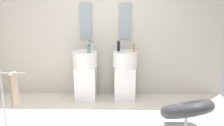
% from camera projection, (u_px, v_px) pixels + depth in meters
% --- Properties ---
extents(rear_partition, '(4.80, 0.10, 2.60)m').
position_uv_depth(rear_partition, '(106.00, 32.00, 4.97)').
color(rear_partition, beige).
rests_on(rear_partition, ground_plane).
extents(pedestal_sink_left, '(0.47, 0.47, 1.07)m').
position_uv_depth(pedestal_sink_left, '(85.00, 74.00, 4.87)').
color(pedestal_sink_left, white).
rests_on(pedestal_sink_left, ground_plane).
extents(pedestal_sink_right, '(0.47, 0.47, 1.07)m').
position_uv_depth(pedestal_sink_right, '(125.00, 74.00, 4.85)').
color(pedestal_sink_right, white).
rests_on(pedestal_sink_right, ground_plane).
extents(vanity_mirror_left, '(0.22, 0.03, 0.67)m').
position_uv_depth(vanity_mirror_left, '(86.00, 22.00, 4.86)').
color(vanity_mirror_left, '#8C9EA8').
extents(vanity_mirror_right, '(0.22, 0.03, 0.67)m').
position_uv_depth(vanity_mirror_right, '(125.00, 22.00, 4.84)').
color(vanity_mirror_right, '#8C9EA8').
extents(lounge_chair, '(1.04, 1.04, 0.65)m').
position_uv_depth(lounge_chair, '(187.00, 112.00, 3.63)').
color(lounge_chair, '#B7BABF').
rests_on(lounge_chair, ground_plane).
extents(towel_rack, '(0.37, 0.22, 0.95)m').
position_uv_depth(towel_rack, '(12.00, 90.00, 3.71)').
color(towel_rack, '#B7BABF').
rests_on(towel_rack, ground_plane).
extents(soap_bottle_grey, '(0.05, 0.05, 0.19)m').
position_uv_depth(soap_bottle_grey, '(90.00, 46.00, 4.81)').
color(soap_bottle_grey, '#99999E').
rests_on(soap_bottle_grey, pedestal_sink_left).
extents(soap_bottle_black, '(0.06, 0.06, 0.20)m').
position_uv_depth(soap_bottle_black, '(119.00, 46.00, 4.75)').
color(soap_bottle_black, black).
rests_on(soap_bottle_black, pedestal_sink_right).
extents(soap_bottle_clear, '(0.04, 0.04, 0.18)m').
position_uv_depth(soap_bottle_clear, '(92.00, 46.00, 4.78)').
color(soap_bottle_clear, silver).
rests_on(soap_bottle_clear, pedestal_sink_left).
extents(soap_bottle_amber, '(0.04, 0.04, 0.14)m').
position_uv_depth(soap_bottle_amber, '(134.00, 48.00, 4.71)').
color(soap_bottle_amber, '#C68C38').
rests_on(soap_bottle_amber, pedestal_sink_right).
extents(soap_bottle_green, '(0.05, 0.05, 0.15)m').
position_uv_depth(soap_bottle_green, '(89.00, 49.00, 4.59)').
color(soap_bottle_green, '#59996B').
rests_on(soap_bottle_green, pedestal_sink_left).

